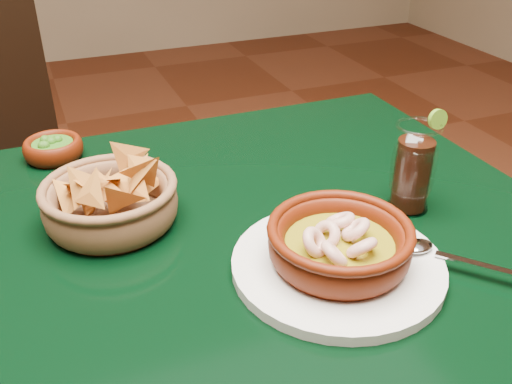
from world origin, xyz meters
name	(u,v)px	position (x,y,z in m)	size (l,w,h in m)	color
dining_table	(165,294)	(0.00, 0.00, 0.65)	(1.20, 0.80, 0.75)	black
dining_chair	(10,185)	(-0.23, 0.70, 0.52)	(0.58, 0.58, 0.95)	black
shrimp_plate	(339,249)	(0.20, -0.15, 0.78)	(0.35, 0.28, 0.08)	silver
chip_basket	(111,201)	(-0.05, 0.07, 0.79)	(0.23, 0.23, 0.15)	brown
guacamole_ramekin	(53,148)	(-0.11, 0.33, 0.77)	(0.12, 0.12, 0.04)	#471204
cola_drink	(413,169)	(0.38, -0.06, 0.82)	(0.14, 0.14, 0.16)	white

